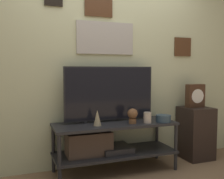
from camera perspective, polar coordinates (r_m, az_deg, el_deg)
wall_back at (r=3.33m, az=-1.18°, el=6.89°), size 6.40×0.08×2.70m
media_console at (r=3.12m, az=-1.56°, el=-11.29°), size 1.45×0.51×0.58m
television at (r=3.15m, az=-0.51°, el=-0.86°), size 1.11×0.05×0.66m
vase_slim_bronze at (r=2.95m, az=-3.21°, el=-6.16°), size 0.09×0.09×0.18m
vase_wide_bowl at (r=3.22m, az=11.12°, el=-6.20°), size 0.18×0.18×0.08m
candle_jar at (r=3.12m, az=7.74°, el=-6.09°), size 0.09×0.09×0.13m
decorative_bust at (r=3.07m, az=4.50°, el=-5.58°), size 0.12×0.12×0.18m
side_table at (r=3.79m, az=17.72°, el=-8.95°), size 0.38×0.40×0.70m
mantel_clock at (r=3.72m, az=17.66°, el=-1.31°), size 0.25×0.11×0.31m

